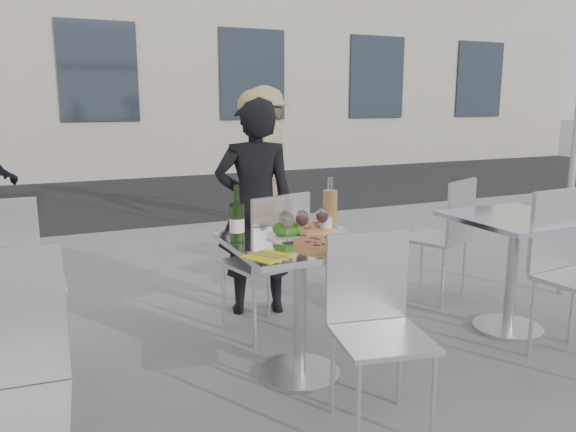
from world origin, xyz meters
name	(u,v)px	position (x,y,z in m)	size (l,w,h in m)	color
ground	(299,375)	(0.00, 0.00, 0.00)	(80.00, 80.00, 0.00)	slate
street_asphalt	(121,196)	(0.00, 6.50, 0.00)	(24.00, 5.00, 0.00)	black
main_table	(300,279)	(0.00, 0.00, 0.54)	(0.72, 0.72, 0.75)	#B7BABF
side_table_right	(514,249)	(1.50, 0.00, 0.54)	(0.72, 0.72, 0.75)	#B7BABF
chair_far	(271,253)	(0.06, 0.53, 0.54)	(0.50, 0.51, 0.92)	silver
chair_near	(375,313)	(0.13, -0.52, 0.51)	(0.46, 0.47, 0.87)	silver
side_chair_rfar	(446,229)	(1.49, 0.63, 0.54)	(0.55, 0.56, 0.91)	silver
side_chair_rnear	(572,261)	(1.50, -0.42, 0.57)	(0.48, 0.49, 0.96)	silver
woman_diner	(255,208)	(0.13, 0.99, 0.74)	(0.54, 0.35, 1.48)	black
pedestrian_b	(265,155)	(1.33, 3.73, 0.82)	(1.06, 0.61, 1.64)	#907F5D
pizza_near	(326,244)	(0.07, -0.16, 0.76)	(0.32, 0.32, 0.02)	tan
pizza_far	(309,228)	(0.13, 0.17, 0.77)	(0.34, 0.34, 0.03)	white
salad_plate	(287,230)	(-0.03, 0.09, 0.79)	(0.22, 0.22, 0.09)	white
wine_bottle	(237,221)	(-0.31, 0.09, 0.86)	(0.07, 0.08, 0.29)	#2E551F
carafe	(330,209)	(0.26, 0.16, 0.87)	(0.08, 0.08, 0.29)	tan
sugar_shaker	(326,224)	(0.19, 0.08, 0.80)	(0.06, 0.06, 0.11)	white
wineglass_white_a	(288,221)	(-0.08, -0.01, 0.86)	(0.07, 0.07, 0.16)	white
wineglass_white_b	(285,219)	(-0.07, 0.04, 0.86)	(0.07, 0.07, 0.16)	white
wineglass_red_a	(302,219)	(0.01, 0.00, 0.86)	(0.07, 0.07, 0.16)	white
wineglass_red_b	(322,216)	(0.14, 0.03, 0.86)	(0.07, 0.07, 0.16)	white
napkin_left	(268,256)	(-0.27, -0.22, 0.75)	(0.24, 0.24, 0.01)	yellow
napkin_right	(370,245)	(0.27, -0.24, 0.75)	(0.22, 0.22, 0.01)	yellow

